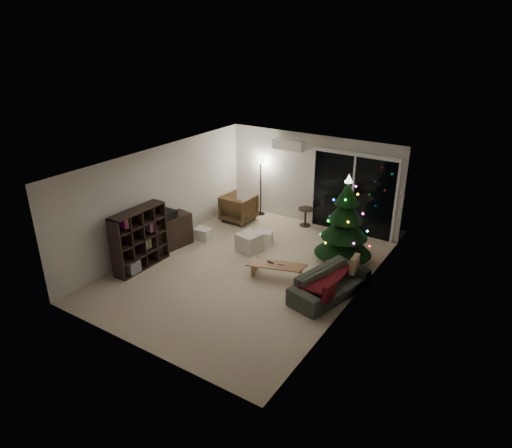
{
  "coord_description": "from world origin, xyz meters",
  "views": [
    {
      "loc": [
        5.12,
        -7.5,
        5.08
      ],
      "look_at": [
        0.1,
        0.3,
        1.05
      ],
      "focal_mm": 32.0,
      "sensor_mm": 36.0,
      "label": 1
    }
  ],
  "objects_px": {
    "armchair": "(239,208)",
    "coffee_table": "(276,272)",
    "christmas_tree": "(345,220)",
    "media_cabinet": "(166,233)",
    "bookshelf": "(134,237)",
    "sofa": "(330,283)"
  },
  "relations": [
    {
      "from": "media_cabinet",
      "to": "armchair",
      "type": "height_order",
      "value": "media_cabinet"
    },
    {
      "from": "media_cabinet",
      "to": "sofa",
      "type": "bearing_deg",
      "value": 12.28
    },
    {
      "from": "armchair",
      "to": "sofa",
      "type": "relative_size",
      "value": 0.45
    },
    {
      "from": "armchair",
      "to": "coffee_table",
      "type": "relative_size",
      "value": 0.71
    },
    {
      "from": "coffee_table",
      "to": "christmas_tree",
      "type": "distance_m",
      "value": 1.98
    },
    {
      "from": "coffee_table",
      "to": "armchair",
      "type": "bearing_deg",
      "value": 120.42
    },
    {
      "from": "sofa",
      "to": "coffee_table",
      "type": "height_order",
      "value": "sofa"
    },
    {
      "from": "sofa",
      "to": "bookshelf",
      "type": "bearing_deg",
      "value": 119.78
    },
    {
      "from": "bookshelf",
      "to": "sofa",
      "type": "bearing_deg",
      "value": -4.79
    },
    {
      "from": "bookshelf",
      "to": "media_cabinet",
      "type": "bearing_deg",
      "value": 69.52
    },
    {
      "from": "media_cabinet",
      "to": "coffee_table",
      "type": "relative_size",
      "value": 1.09
    },
    {
      "from": "bookshelf",
      "to": "sofa",
      "type": "xyz_separation_m",
      "value": [
        4.3,
        1.21,
        -0.43
      ]
    },
    {
      "from": "media_cabinet",
      "to": "christmas_tree",
      "type": "relative_size",
      "value": 0.61
    },
    {
      "from": "coffee_table",
      "to": "bookshelf",
      "type": "bearing_deg",
      "value": -177.46
    },
    {
      "from": "media_cabinet",
      "to": "coffee_table",
      "type": "height_order",
      "value": "media_cabinet"
    },
    {
      "from": "bookshelf",
      "to": "christmas_tree",
      "type": "bearing_deg",
      "value": 13.74
    },
    {
      "from": "christmas_tree",
      "to": "coffee_table",
      "type": "bearing_deg",
      "value": -119.82
    },
    {
      "from": "armchair",
      "to": "christmas_tree",
      "type": "bearing_deg",
      "value": 168.54
    },
    {
      "from": "bookshelf",
      "to": "sofa",
      "type": "height_order",
      "value": "bookshelf"
    },
    {
      "from": "bookshelf",
      "to": "media_cabinet",
      "type": "xyz_separation_m",
      "value": [
        0.0,
        1.01,
        -0.3
      ]
    },
    {
      "from": "media_cabinet",
      "to": "armchair",
      "type": "bearing_deg",
      "value": 88.02
    },
    {
      "from": "armchair",
      "to": "coffee_table",
      "type": "xyz_separation_m",
      "value": [
        2.57,
        -2.28,
        -0.2
      ]
    }
  ]
}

